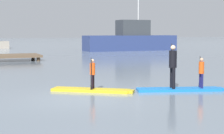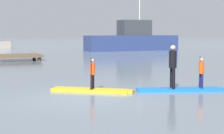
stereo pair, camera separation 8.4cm
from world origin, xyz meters
name	(u,v)px [view 1 (the left image)]	position (x,y,z in m)	size (l,w,h in m)	color
ground_plane	(84,98)	(0.00, 0.00, 0.00)	(240.00, 240.00, 0.00)	slate
paddleboard_near	(92,90)	(0.73, 1.17, 0.05)	(2.97, 2.32, 0.10)	gold
paddler_child_solo	(92,72)	(0.73, 1.16, 0.76)	(0.29, 0.35, 1.22)	black
paddleboard_far	(180,89)	(4.01, 0.05, 0.05)	(3.48, 1.65, 0.10)	blue
paddler_adult	(173,64)	(3.71, 0.15, 1.08)	(0.38, 0.51, 1.74)	black
paddler_child_front	(201,71)	(4.81, -0.18, 0.77)	(0.26, 0.40, 1.24)	#19194C
fishing_boat_white_large	(131,40)	(15.13, 28.70, 1.31)	(11.45, 3.00, 8.84)	navy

